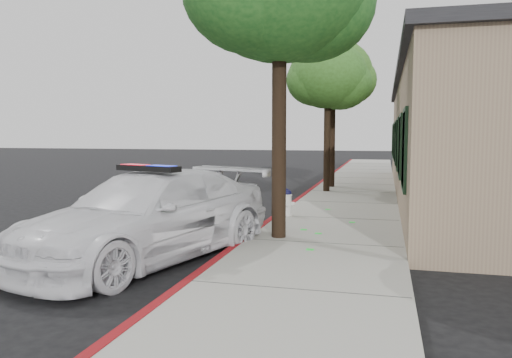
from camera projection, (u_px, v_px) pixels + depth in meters
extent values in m
plane|color=black|center=(241.00, 246.00, 10.15)|extent=(120.00, 120.00, 0.00)
cube|color=#9C9A8E|center=(335.00, 221.00, 12.63)|extent=(3.20, 60.00, 0.15)
cube|color=maroon|center=(275.00, 218.00, 13.02)|extent=(0.14, 60.00, 0.16)
cube|color=#867358|center=(504.00, 142.00, 16.97)|extent=(7.00, 20.00, 4.00)
cube|color=black|center=(507.00, 79.00, 16.78)|extent=(7.30, 20.30, 0.24)
cube|color=black|center=(404.00, 149.00, 10.15)|extent=(0.08, 1.48, 1.68)
cube|color=black|center=(400.00, 146.00, 13.04)|extent=(0.08, 1.48, 1.68)
cube|color=black|center=(398.00, 144.00, 15.93)|extent=(0.08, 1.48, 1.68)
cube|color=black|center=(396.00, 142.00, 18.82)|extent=(0.08, 1.48, 1.68)
cube|color=black|center=(394.00, 141.00, 21.72)|extent=(0.08, 1.48, 1.68)
cube|color=black|center=(393.00, 140.00, 24.61)|extent=(0.08, 1.48, 1.68)
cube|color=black|center=(393.00, 140.00, 27.50)|extent=(0.08, 1.48, 1.68)
imported|color=silver|center=(149.00, 216.00, 8.99)|extent=(3.81, 5.92, 1.60)
cube|color=black|center=(148.00, 168.00, 8.92)|extent=(1.23, 0.63, 0.10)
cube|color=red|center=(135.00, 167.00, 9.09)|extent=(0.57, 0.39, 0.11)
cube|color=#0D1EE8|center=(161.00, 169.00, 8.74)|extent=(0.57, 0.39, 0.11)
cylinder|color=white|center=(287.00, 215.00, 12.97)|extent=(0.29, 0.29, 0.05)
cylinder|color=white|center=(287.00, 205.00, 12.95)|extent=(0.24, 0.24, 0.48)
cylinder|color=white|center=(287.00, 195.00, 12.92)|extent=(0.28, 0.28, 0.03)
ellipsoid|color=black|center=(287.00, 193.00, 12.92)|extent=(0.25, 0.25, 0.19)
cylinder|color=black|center=(287.00, 190.00, 12.91)|extent=(0.06, 0.06, 0.05)
cylinder|color=white|center=(281.00, 204.00, 12.93)|extent=(0.13, 0.12, 0.10)
cylinder|color=white|center=(292.00, 204.00, 12.96)|extent=(0.13, 0.12, 0.10)
cylinder|color=white|center=(288.00, 204.00, 12.80)|extent=(0.15, 0.14, 0.12)
cylinder|color=black|center=(279.00, 138.00, 10.13)|extent=(0.29, 0.29, 4.05)
ellipsoid|color=#164919|center=(309.00, 5.00, 10.14)|extent=(2.70, 2.70, 2.29)
cylinder|color=black|center=(327.00, 145.00, 18.45)|extent=(0.24, 0.24, 3.42)
ellipsoid|color=#2A5119|center=(328.00, 75.00, 18.22)|extent=(2.87, 2.87, 2.44)
ellipsoid|color=#2A5119|center=(340.00, 83.00, 18.32)|extent=(2.31, 2.31, 1.97)
ellipsoid|color=#2A5119|center=(316.00, 80.00, 18.25)|extent=(2.22, 2.22, 1.89)
cylinder|color=black|center=(332.00, 142.00, 20.06)|extent=(0.27, 0.27, 3.62)
ellipsoid|color=#2C5A1C|center=(333.00, 72.00, 19.81)|extent=(3.11, 3.11, 2.64)
ellipsoid|color=#2C5A1C|center=(346.00, 80.00, 19.87)|extent=(2.38, 2.38, 2.02)
ellipsoid|color=#2C5A1C|center=(323.00, 77.00, 19.64)|extent=(2.48, 2.48, 2.11)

